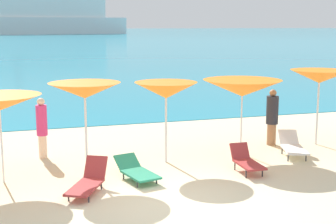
# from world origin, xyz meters

# --- Properties ---
(ground_plane) EXTENTS (50.00, 100.00, 0.30)m
(ground_plane) POSITION_xyz_m (0.00, 10.00, -0.15)
(ground_plane) COLOR beige
(ocean_water) EXTENTS (650.00, 440.00, 0.02)m
(ocean_water) POSITION_xyz_m (0.00, 228.64, 0.01)
(ocean_water) COLOR teal
(ocean_water) RESTS_ON ground_plane
(umbrella_3) EXTENTS (1.81, 1.81, 2.37)m
(umbrella_3) POSITION_xyz_m (-1.32, 2.77, 2.16)
(umbrella_3) COLOR silver
(umbrella_3) RESTS_ON ground_plane
(umbrella_4) EXTENTS (1.73, 1.73, 2.25)m
(umbrella_4) POSITION_xyz_m (0.94, 3.23, 2.02)
(umbrella_4) COLOR silver
(umbrella_4) RESTS_ON ground_plane
(umbrella_5) EXTENTS (2.40, 2.40, 2.21)m
(umbrella_5) POSITION_xyz_m (3.33, 3.46, 1.96)
(umbrella_5) COLOR silver
(umbrella_5) RESTS_ON ground_plane
(umbrella_6) EXTENTS (1.89, 1.89, 2.39)m
(umbrella_6) POSITION_xyz_m (6.14, 3.79, 2.17)
(umbrella_6) COLOR silver
(umbrella_6) RESTS_ON ground_plane
(lounge_chair_0) EXTENTS (0.94, 1.57, 0.50)m
(lounge_chair_0) POSITION_xyz_m (-0.22, 1.95, 0.23)
(lounge_chair_0) COLOR #268C66
(lounge_chair_0) RESTS_ON ground_plane
(lounge_chair_3) EXTENTS (1.03, 1.67, 0.63)m
(lounge_chair_3) POSITION_xyz_m (4.66, 2.78, 0.30)
(lounge_chair_3) COLOR white
(lounge_chair_3) RESTS_ON ground_plane
(lounge_chair_8) EXTENTS (0.56, 1.29, 0.65)m
(lounge_chair_8) POSITION_xyz_m (2.67, 1.75, 0.30)
(lounge_chair_8) COLOR #A53333
(lounge_chair_8) RESTS_ON ground_plane
(lounge_chair_9) EXTENTS (1.19, 1.60, 0.69)m
(lounge_chair_9) POSITION_xyz_m (-1.49, 1.36, 0.27)
(lounge_chair_9) COLOR #A53333
(lounge_chair_9) RESTS_ON ground_plane
(beachgoer_1) EXTENTS (0.31, 0.31, 1.75)m
(beachgoer_1) POSITION_xyz_m (-2.32, 4.68, 0.93)
(beachgoer_1) COLOR beige
(beachgoer_1) RESTS_ON ground_plane
(beachgoer_2) EXTENTS (0.38, 0.38, 1.78)m
(beachgoer_2) POSITION_xyz_m (4.73, 4.15, 0.93)
(beachgoer_2) COLOR #A3704C
(beachgoer_2) RESTS_ON ground_plane
(cruise_ship) EXTENTS (69.96, 18.93, 19.66)m
(cruise_ship) POSITION_xyz_m (5.93, 188.30, 7.39)
(cruise_ship) COLOR white
(cruise_ship) RESTS_ON ocean_water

